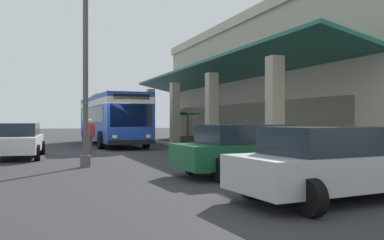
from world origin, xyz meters
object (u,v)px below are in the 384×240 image
(parked_sedan_silver, at_px, (336,163))
(lot_light_pole, at_px, (86,60))
(pedestrian, at_px, (89,134))
(transit_bus, at_px, (111,116))
(parked_sedan_white, at_px, (17,140))
(parked_sedan_green, at_px, (249,149))
(potted_palm, at_px, (187,135))

(parked_sedan_silver, xyz_separation_m, lot_light_pole, (-7.70, -4.00, 2.89))
(pedestrian, bearing_deg, parked_sedan_silver, 14.31)
(parked_sedan_silver, height_order, lot_light_pole, lot_light_pole)
(parked_sedan_silver, bearing_deg, transit_bus, -177.20)
(parked_sedan_silver, bearing_deg, parked_sedan_white, -152.70)
(parked_sedan_white, relative_size, pedestrian, 2.72)
(parked_sedan_green, relative_size, lot_light_pole, 0.67)
(pedestrian, bearing_deg, parked_sedan_green, 21.26)
(parked_sedan_silver, relative_size, lot_light_pole, 0.67)
(parked_sedan_silver, relative_size, potted_palm, 2.09)
(parked_sedan_white, xyz_separation_m, parked_sedan_silver, (12.21, 6.30, 0.00))
(parked_sedan_green, distance_m, lot_light_pole, 6.35)
(transit_bus, distance_m, parked_sedan_green, 16.12)
(lot_light_pole, bearing_deg, parked_sedan_green, 47.82)
(transit_bus, relative_size, lot_light_pole, 1.67)
(transit_bus, xyz_separation_m, lot_light_pole, (12.24, -3.03, 1.78))
(parked_sedan_green, bearing_deg, transit_bus, -175.83)
(pedestrian, bearing_deg, potted_palm, 132.35)
(parked_sedan_white, relative_size, parked_sedan_silver, 1.00)
(parked_sedan_silver, height_order, potted_palm, potted_palm)
(parked_sedan_green, xyz_separation_m, lot_light_pole, (-3.80, -4.20, 2.89))
(transit_bus, height_order, potted_palm, transit_bus)
(transit_bus, bearing_deg, lot_light_pole, -13.88)
(parked_sedan_white, bearing_deg, pedestrian, 100.35)
(parked_sedan_green, height_order, pedestrian, pedestrian)
(parked_sedan_white, height_order, parked_sedan_green, same)
(transit_bus, height_order, pedestrian, transit_bus)
(parked_sedan_silver, relative_size, pedestrian, 2.72)
(parked_sedan_green, distance_m, parked_sedan_silver, 3.91)
(parked_sedan_white, height_order, potted_palm, potted_palm)
(lot_light_pole, bearing_deg, transit_bus, 166.12)
(transit_bus, xyz_separation_m, potted_palm, (0.47, 5.09, -1.27))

